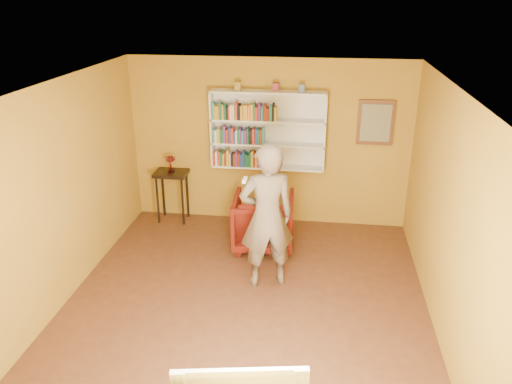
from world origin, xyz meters
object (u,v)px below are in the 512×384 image
Objects in this scene: console_table at (172,180)px; ruby_lustre at (170,160)px; bookshelf at (268,130)px; person at (267,217)px; armchair at (264,221)px.

ruby_lustre is (-0.00, 0.00, 0.35)m from console_table.
bookshelf is 6.61× the size of ruby_lustre.
bookshelf is at bearing -102.96° from person.
console_table is at bearing -33.69° from ruby_lustre.
console_table is 3.19× the size of ruby_lustre.
bookshelf is 1.68m from ruby_lustre.
console_table is at bearing -174.25° from bookshelf.
person reaches higher than ruby_lustre.
person is at bearing 96.17° from armchair.
person is at bearing -44.17° from console_table.
armchair is at bearing -99.91° from person.
ruby_lustre is 0.14× the size of person.
bookshelf reaches higher than armchair.
console_table is 0.45× the size of person.
ruby_lustre reaches higher than console_table.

